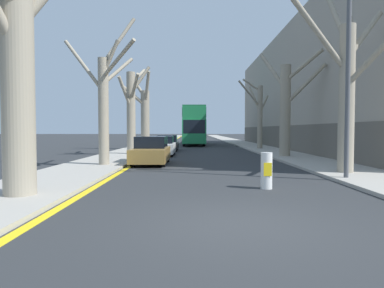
# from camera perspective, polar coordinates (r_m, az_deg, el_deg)

# --- Properties ---
(ground_plane) EXTENTS (300.00, 300.00, 0.00)m
(ground_plane) POSITION_cam_1_polar(r_m,az_deg,el_deg) (6.79, 7.32, -13.07)
(ground_plane) COLOR #2B2D30
(sidewalk_left) EXTENTS (3.24, 120.00, 0.12)m
(sidewalk_left) POSITION_cam_1_polar(r_m,az_deg,el_deg) (56.72, -5.18, 0.58)
(sidewalk_left) COLOR #A39E93
(sidewalk_left) RESTS_ON ground
(sidewalk_right) EXTENTS (3.24, 120.00, 0.12)m
(sidewalk_right) POSITION_cam_1_polar(r_m,az_deg,el_deg) (56.90, 6.42, 0.58)
(sidewalk_right) COLOR #A39E93
(sidewalk_right) RESTS_ON ground
(building_facade_right) EXTENTS (10.08, 40.23, 10.95)m
(building_facade_right) POSITION_cam_1_polar(r_m,az_deg,el_deg) (35.89, 21.58, 8.04)
(building_facade_right) COLOR #9E9384
(building_facade_right) RESTS_ON ground
(kerb_line_stripe) EXTENTS (0.24, 120.00, 0.01)m
(kerb_line_stripe) POSITION_cam_1_polar(r_m,az_deg,el_deg) (56.60, -3.36, 0.52)
(kerb_line_stripe) COLOR yellow
(kerb_line_stripe) RESTS_ON ground
(street_tree_left_0) EXTENTS (1.84, 5.39, 7.48)m
(street_tree_left_0) POSITION_cam_1_polar(r_m,az_deg,el_deg) (10.08, -27.23, 13.63)
(street_tree_left_0) COLOR gray
(street_tree_left_0) RESTS_ON ground
(street_tree_left_1) EXTENTS (4.10, 3.22, 7.44)m
(street_tree_left_1) POSITION_cam_1_polar(r_m,az_deg,el_deg) (17.35, -14.62, 7.12)
(street_tree_left_1) COLOR gray
(street_tree_left_1) RESTS_ON ground
(street_tree_left_2) EXTENTS (2.09, 3.81, 6.50)m
(street_tree_left_2) POSITION_cam_1_polar(r_m,az_deg,el_deg) (24.80, -10.28, 5.79)
(street_tree_left_2) COLOR gray
(street_tree_left_2) RESTS_ON ground
(street_tree_left_3) EXTENTS (2.78, 1.93, 7.06)m
(street_tree_left_3) POSITION_cam_1_polar(r_m,az_deg,el_deg) (32.02, -8.20, 4.74)
(street_tree_left_3) COLOR gray
(street_tree_left_3) RESTS_ON ground
(street_tree_right_0) EXTENTS (4.28, 3.89, 7.74)m
(street_tree_right_0) POSITION_cam_1_polar(r_m,az_deg,el_deg) (15.04, 24.08, 8.90)
(street_tree_right_0) COLOR gray
(street_tree_right_0) RESTS_ON ground
(street_tree_right_1) EXTENTS (3.57, 4.13, 7.17)m
(street_tree_right_1) POSITION_cam_1_polar(r_m,az_deg,el_deg) (23.10, 15.20, 6.23)
(street_tree_right_1) COLOR gray
(street_tree_right_1) RESTS_ON ground
(street_tree_right_2) EXTENTS (3.05, 2.88, 6.53)m
(street_tree_right_2) POSITION_cam_1_polar(r_m,az_deg,el_deg) (32.24, 10.83, 4.98)
(street_tree_right_2) COLOR gray
(street_tree_right_2) RESTS_ON ground
(double_decker_bus) EXTENTS (2.59, 10.90, 4.47)m
(double_decker_bus) POSITION_cam_1_polar(r_m,az_deg,el_deg) (41.19, 0.07, 3.36)
(double_decker_bus) COLOR #1E7F47
(double_decker_bus) RESTS_ON ground
(parked_car_0) EXTENTS (1.76, 4.34, 1.46)m
(parked_car_0) POSITION_cam_1_polar(r_m,az_deg,el_deg) (18.30, -7.06, -1.16)
(parked_car_0) COLOR olive
(parked_car_0) RESTS_ON ground
(parked_car_1) EXTENTS (1.83, 3.94, 1.37)m
(parked_car_1) POSITION_cam_1_polar(r_m,az_deg,el_deg) (24.41, -5.35, -0.36)
(parked_car_1) COLOR silver
(parked_car_1) RESTS_ON ground
(parked_car_2) EXTENTS (1.86, 3.98, 1.37)m
(parked_car_2) POSITION_cam_1_polar(r_m,az_deg,el_deg) (29.84, -4.42, 0.12)
(parked_car_2) COLOR black
(parked_car_2) RESTS_ON ground
(lamp_post) EXTENTS (1.40, 0.20, 8.21)m
(lamp_post) POSITION_cam_1_polar(r_m,az_deg,el_deg) (13.50, 23.98, 13.97)
(lamp_post) COLOR #4C4F54
(lamp_post) RESTS_ON ground
(traffic_bollard) EXTENTS (0.35, 0.36, 1.12)m
(traffic_bollard) POSITION_cam_1_polar(r_m,az_deg,el_deg) (10.74, 12.06, -4.35)
(traffic_bollard) COLOR white
(traffic_bollard) RESTS_ON ground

